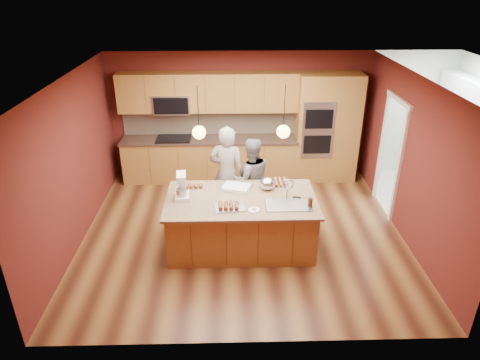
{
  "coord_description": "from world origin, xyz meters",
  "views": [
    {
      "loc": [
        -0.22,
        -6.37,
        4.13
      ],
      "look_at": [
        -0.05,
        -0.1,
        1.07
      ],
      "focal_mm": 32.0,
      "sensor_mm": 36.0,
      "label": 1
    }
  ],
  "objects_px": {
    "stand_mixer": "(182,188)",
    "mixing_bowl": "(268,183)",
    "island": "(242,222)",
    "person_right": "(251,179)",
    "person_left": "(227,174)"
  },
  "relations": [
    {
      "from": "person_right",
      "to": "mixing_bowl",
      "type": "bearing_deg",
      "value": 101.44
    },
    {
      "from": "island",
      "to": "mixing_bowl",
      "type": "distance_m",
      "value": 0.76
    },
    {
      "from": "person_left",
      "to": "person_right",
      "type": "distance_m",
      "value": 0.43
    },
    {
      "from": "person_right",
      "to": "stand_mixer",
      "type": "relative_size",
      "value": 3.68
    },
    {
      "from": "person_left",
      "to": "island",
      "type": "bearing_deg",
      "value": 120.37
    },
    {
      "from": "island",
      "to": "person_right",
      "type": "height_order",
      "value": "person_right"
    },
    {
      "from": "stand_mixer",
      "to": "person_right",
      "type": "bearing_deg",
      "value": 32.37
    },
    {
      "from": "person_right",
      "to": "island",
      "type": "bearing_deg",
      "value": 68.17
    },
    {
      "from": "island",
      "to": "person_right",
      "type": "bearing_deg",
      "value": 78.97
    },
    {
      "from": "stand_mixer",
      "to": "mixing_bowl",
      "type": "relative_size",
      "value": 1.61
    },
    {
      "from": "person_left",
      "to": "stand_mixer",
      "type": "xyz_separation_m",
      "value": [
        -0.71,
        -0.88,
        0.18
      ]
    },
    {
      "from": "person_right",
      "to": "stand_mixer",
      "type": "height_order",
      "value": "person_right"
    },
    {
      "from": "person_left",
      "to": "mixing_bowl",
      "type": "height_order",
      "value": "person_left"
    },
    {
      "from": "person_left",
      "to": "person_right",
      "type": "relative_size",
      "value": 1.14
    },
    {
      "from": "stand_mixer",
      "to": "mixing_bowl",
      "type": "height_order",
      "value": "stand_mixer"
    }
  ]
}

